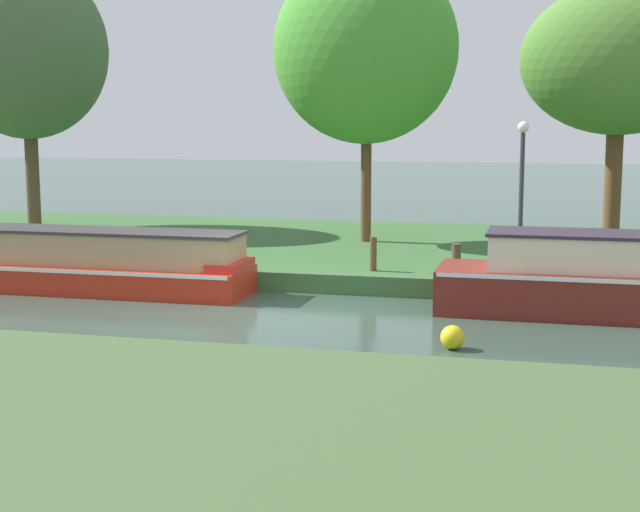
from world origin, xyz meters
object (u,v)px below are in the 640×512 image
willow_tree_centre (365,49)px  mooring_post_near (373,254)px  channel_buoy (452,337)px  maroon_barge (598,279)px  willow_tree_left (26,51)px  lamp_post (522,176)px  willow_tree_right (619,60)px  red_narrowboat (94,264)px  mooring_post_far (456,259)px

willow_tree_centre → mooring_post_near: size_ratio=10.14×
willow_tree_centre → mooring_post_near: (1.08, -4.34, -4.46)m
willow_tree_centre → channel_buoy: (3.22, -9.02, -5.03)m
maroon_barge → mooring_post_near: bearing=161.0°
willow_tree_left → channel_buoy: willow_tree_left is taller
lamp_post → channel_buoy: (-0.76, -6.14, -2.13)m
maroon_barge → mooring_post_near: (-4.41, 1.52, 0.09)m
willow_tree_centre → willow_tree_right: 6.35m
maroon_barge → lamp_post: bearing=116.8°
maroon_barge → willow_tree_left: size_ratio=0.74×
red_narrowboat → mooring_post_near: 5.75m
maroon_barge → channel_buoy: size_ratio=14.78×
channel_buoy → lamp_post: bearing=82.9°
maroon_barge → red_narrowboat: (-9.95, 0.00, -0.11)m
mooring_post_near → mooring_post_far: size_ratio=1.14×
maroon_barge → willow_tree_centre: willow_tree_centre is taller
willow_tree_right → mooring_post_far: size_ratio=10.42×
lamp_post → channel_buoy: 6.54m
red_narrowboat → willow_tree_right: willow_tree_right is taller
willow_tree_centre → channel_buoy: 10.82m
mooring_post_near → channel_buoy: (2.14, -4.68, -0.57)m
maroon_barge → mooring_post_near: size_ratio=7.86×
willow_tree_right → channel_buoy: willow_tree_right is taller
lamp_post → red_narrowboat: bearing=-160.6°
willow_tree_left → lamp_post: 14.60m
mooring_post_far → willow_tree_right: bearing=61.1°
mooring_post_near → channel_buoy: size_ratio=1.88×
maroon_barge → red_narrowboat: bearing=180.0°
willow_tree_left → lamp_post: (13.79, -3.66, -3.08)m
lamp_post → mooring_post_far: size_ratio=4.94×
lamp_post → mooring_post_near: (-2.90, -1.46, -1.56)m
maroon_barge → lamp_post: size_ratio=1.81×
mooring_post_far → willow_tree_left: bearing=157.9°
willow_tree_centre → lamp_post: willow_tree_centre is taller
willow_tree_left → mooring_post_near: bearing=-25.2°
willow_tree_left → willow_tree_centre: size_ratio=1.04×
willow_tree_right → mooring_post_near: 8.92m
mooring_post_near → channel_buoy: mooring_post_near is taller
willow_tree_centre → mooring_post_far: (2.78, -4.34, -4.51)m
willow_tree_right → lamp_post: willow_tree_right is taller
maroon_barge → channel_buoy: bearing=-125.7°
maroon_barge → willow_tree_right: bearing=85.3°
lamp_post → willow_tree_left: bearing=165.1°
maroon_barge → channel_buoy: maroon_barge is taller
red_narrowboat → mooring_post_far: bearing=11.8°
willow_tree_left → lamp_post: willow_tree_left is taller
lamp_post → channel_buoy: bearing=-97.1°
willow_tree_left → channel_buoy: (13.03, -9.80, -5.21)m
mooring_post_far → maroon_barge: bearing=-29.3°
willow_tree_right → mooring_post_far: 8.10m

